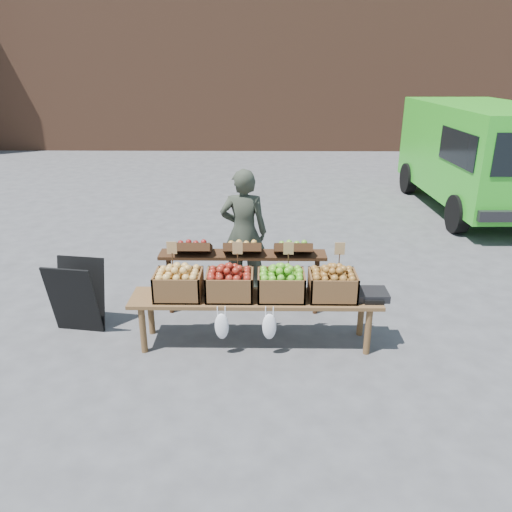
# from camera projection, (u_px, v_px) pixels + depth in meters

# --- Properties ---
(ground) EXTENTS (80.00, 80.00, 0.00)m
(ground) POSITION_uv_depth(u_px,v_px,m) (257.00, 349.00, 5.46)
(ground) COLOR #4B4B4D
(delivery_van) EXTENTS (2.33, 4.87, 2.16)m
(delivery_van) POSITION_uv_depth(u_px,v_px,m) (480.00, 159.00, 10.23)
(delivery_van) COLOR green
(delivery_van) RESTS_ON ground
(vendor) EXTENTS (0.63, 0.43, 1.69)m
(vendor) POSITION_uv_depth(u_px,v_px,m) (244.00, 232.00, 6.55)
(vendor) COLOR #30362A
(vendor) RESTS_ON ground
(chalkboard_sign) EXTENTS (0.61, 0.39, 0.86)m
(chalkboard_sign) POSITION_uv_depth(u_px,v_px,m) (77.00, 296.00, 5.72)
(chalkboard_sign) COLOR black
(chalkboard_sign) RESTS_ON ground
(back_table) EXTENTS (2.10, 0.44, 1.04)m
(back_table) POSITION_uv_depth(u_px,v_px,m) (243.00, 275.00, 6.08)
(back_table) COLOR #341E0F
(back_table) RESTS_ON ground
(display_bench) EXTENTS (2.70, 0.56, 0.57)m
(display_bench) POSITION_uv_depth(u_px,v_px,m) (255.00, 320.00, 5.49)
(display_bench) COLOR brown
(display_bench) RESTS_ON ground
(crate_golden_apples) EXTENTS (0.50, 0.40, 0.28)m
(crate_golden_apples) POSITION_uv_depth(u_px,v_px,m) (179.00, 285.00, 5.35)
(crate_golden_apples) COLOR gold
(crate_golden_apples) RESTS_ON display_bench
(crate_russet_pears) EXTENTS (0.50, 0.40, 0.28)m
(crate_russet_pears) POSITION_uv_depth(u_px,v_px,m) (230.00, 285.00, 5.34)
(crate_russet_pears) COLOR maroon
(crate_russet_pears) RESTS_ON display_bench
(crate_red_apples) EXTENTS (0.50, 0.40, 0.28)m
(crate_red_apples) POSITION_uv_depth(u_px,v_px,m) (281.00, 285.00, 5.33)
(crate_red_apples) COLOR #439E1D
(crate_red_apples) RESTS_ON display_bench
(crate_green_apples) EXTENTS (0.50, 0.40, 0.28)m
(crate_green_apples) POSITION_uv_depth(u_px,v_px,m) (332.00, 286.00, 5.32)
(crate_green_apples) COLOR #AC7331
(crate_green_apples) RESTS_ON display_bench
(weighing_scale) EXTENTS (0.34, 0.30, 0.08)m
(weighing_scale) POSITION_uv_depth(u_px,v_px,m) (372.00, 294.00, 5.36)
(weighing_scale) COLOR black
(weighing_scale) RESTS_ON display_bench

